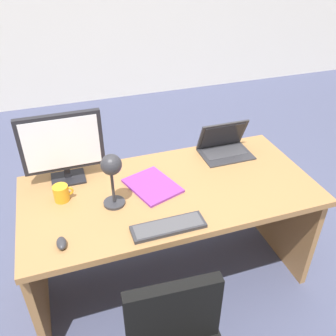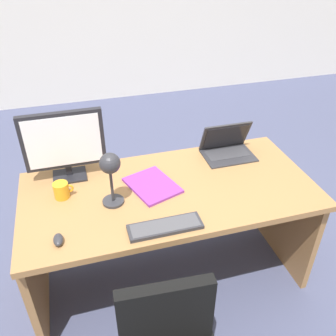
% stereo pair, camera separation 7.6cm
% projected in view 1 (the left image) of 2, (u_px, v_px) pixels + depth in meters
% --- Properties ---
extents(ground, '(12.00, 12.00, 0.00)m').
position_uv_depth(ground, '(123.00, 164.00, 3.73)').
color(ground, '#474C6B').
extents(desk, '(1.72, 0.82, 0.76)m').
position_uv_depth(desk, '(168.00, 211.00, 2.28)').
color(desk, '#9E7042').
rests_on(desk, ground).
extents(monitor, '(0.47, 0.16, 0.43)m').
position_uv_depth(monitor, '(62.00, 145.00, 2.07)').
color(monitor, black).
rests_on(monitor, desk).
extents(laptop, '(0.33, 0.24, 0.22)m').
position_uv_depth(laptop, '(224.00, 143.00, 2.44)').
color(laptop, '#2D2D33').
rests_on(laptop, desk).
extents(keyboard, '(0.38, 0.12, 0.02)m').
position_uv_depth(keyboard, '(168.00, 227.00, 1.84)').
color(keyboard, '#2D2D33').
rests_on(keyboard, desk).
extents(mouse, '(0.05, 0.09, 0.04)m').
position_uv_depth(mouse, '(61.00, 243.00, 1.73)').
color(mouse, '#2D2D33').
rests_on(mouse, desk).
extents(desk_lamp, '(0.12, 0.14, 0.33)m').
position_uv_depth(desk_lamp, '(112.00, 171.00, 1.86)').
color(desk_lamp, '#2D2D33').
rests_on(desk_lamp, desk).
extents(book, '(0.33, 0.37, 0.02)m').
position_uv_depth(book, '(152.00, 186.00, 2.14)').
color(book, purple).
rests_on(book, desk).
extents(coffee_mug, '(0.11, 0.08, 0.09)m').
position_uv_depth(coffee_mug, '(62.00, 193.00, 2.01)').
color(coffee_mug, orange).
rests_on(coffee_mug, desk).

